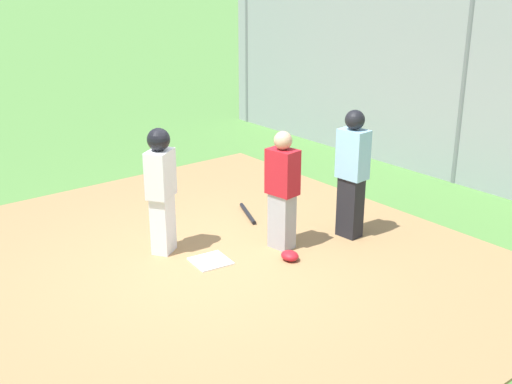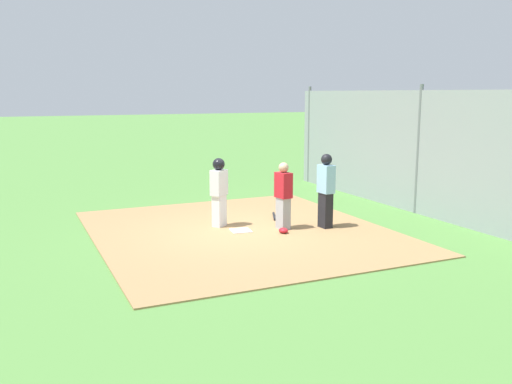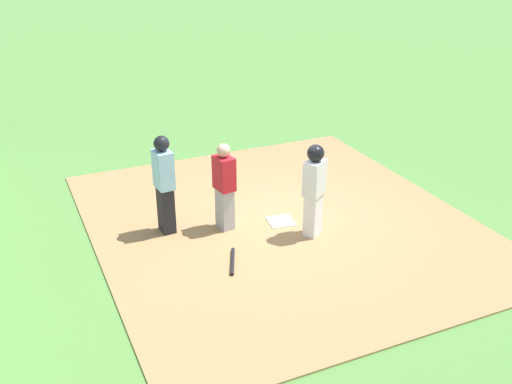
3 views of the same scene
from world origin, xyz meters
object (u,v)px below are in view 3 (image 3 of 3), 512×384
at_px(catcher, 224,186).
at_px(baseball_bat, 232,261).
at_px(umpire, 164,183).
at_px(runner, 314,185).
at_px(home_plate, 281,221).
at_px(catcher_mask, 227,214).

xyz_separation_m(catcher, baseball_bat, (1.14, -0.33, -0.77)).
xyz_separation_m(umpire, runner, (1.12, 2.22, 0.01)).
height_order(home_plate, umpire, umpire).
bearing_deg(runner, umpire, 29.00).
xyz_separation_m(home_plate, baseball_bat, (0.93, -1.31, 0.02)).
height_order(home_plate, catcher, catcher).
bearing_deg(catcher_mask, catcher, -25.91).
bearing_deg(home_plate, umpire, -104.43).
bearing_deg(catcher, home_plate, -20.64).
distance_m(home_plate, catcher_mask, 0.98).
xyz_separation_m(home_plate, catcher, (-0.21, -0.97, 0.79)).
distance_m(catcher, runner, 1.52).
bearing_deg(baseball_bat, catcher_mask, -175.22).
relative_size(catcher, baseball_bat, 2.05).
bearing_deg(umpire, baseball_bat, -71.29).
xyz_separation_m(umpire, baseball_bat, (1.43, 0.62, -0.88)).
distance_m(runner, catcher_mask, 1.83).
xyz_separation_m(home_plate, runner, (0.62, 0.29, 0.91)).
relative_size(catcher, catcher_mask, 6.44).
bearing_deg(home_plate, catcher, -102.18).
distance_m(home_plate, catcher, 1.27).
relative_size(runner, catcher_mask, 6.74).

